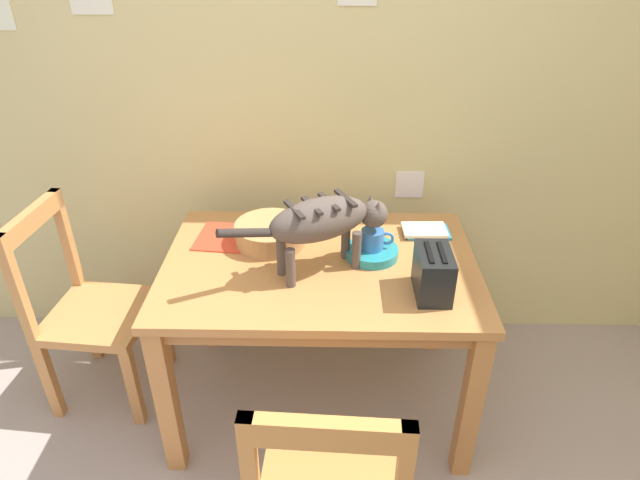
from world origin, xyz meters
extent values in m
cube|color=#D6C585|center=(0.00, 1.78, 1.25)|extent=(4.22, 0.10, 2.50)
cube|color=white|center=(0.43, 1.73, 0.83)|extent=(0.13, 0.01, 0.13)
cube|color=#BD7B42|center=(0.02, 1.18, 0.73)|extent=(1.24, 0.83, 0.03)
cube|color=#AE713D|center=(0.02, 1.18, 0.68)|extent=(1.16, 0.75, 0.07)
cube|color=#BD7B42|center=(-0.55, 0.82, 0.36)|extent=(0.07, 0.07, 0.71)
cube|color=#BD7B42|center=(0.58, 0.82, 0.36)|extent=(0.07, 0.07, 0.71)
cube|color=#BD7B42|center=(-0.55, 1.55, 0.36)|extent=(0.07, 0.07, 0.71)
cube|color=#BD7B42|center=(0.58, 1.55, 0.36)|extent=(0.07, 0.07, 0.71)
ellipsoid|color=#534740|center=(0.01, 1.12, 0.97)|extent=(0.42, 0.32, 0.16)
cube|color=#2D2723|center=(-0.07, 1.08, 1.03)|extent=(0.09, 0.14, 0.01)
cube|color=#2D2723|center=(-0.01, 1.11, 1.03)|extent=(0.09, 0.14, 0.01)
cube|color=#2D2723|center=(0.05, 1.14, 1.03)|extent=(0.09, 0.14, 0.01)
cube|color=#2D2723|center=(0.11, 1.17, 1.03)|extent=(0.09, 0.14, 0.01)
cylinder|color=#534740|center=(0.12, 1.22, 0.82)|extent=(0.04, 0.04, 0.15)
cylinder|color=#534740|center=(0.16, 1.15, 0.82)|extent=(0.04, 0.04, 0.15)
cylinder|color=#534740|center=(-0.13, 1.10, 0.82)|extent=(0.04, 0.04, 0.15)
cylinder|color=#534740|center=(-0.09, 1.02, 0.82)|extent=(0.04, 0.04, 0.15)
sphere|color=#534740|center=(0.22, 1.23, 0.94)|extent=(0.11, 0.11, 0.11)
cone|color=#534740|center=(0.21, 1.26, 0.98)|extent=(0.04, 0.04, 0.04)
cone|color=#534740|center=(0.24, 1.20, 0.98)|extent=(0.04, 0.04, 0.04)
cylinder|color=#2D2723|center=(-0.24, 0.99, 0.99)|extent=(0.19, 0.12, 0.08)
cylinder|color=teal|center=(0.22, 1.23, 0.77)|extent=(0.21, 0.21, 0.04)
cylinder|color=#3773BD|center=(0.22, 1.23, 0.83)|extent=(0.09, 0.09, 0.08)
torus|color=#3773BD|center=(0.28, 1.23, 0.83)|extent=(0.06, 0.01, 0.06)
cube|color=red|center=(-0.37, 1.36, 0.75)|extent=(0.30, 0.27, 0.01)
cube|color=#2F8AC0|center=(0.47, 1.42, 0.75)|extent=(0.19, 0.13, 0.01)
cube|color=silver|center=(0.46, 1.41, 0.77)|extent=(0.19, 0.13, 0.01)
cylinder|color=tan|center=(-0.19, 1.33, 0.79)|extent=(0.29, 0.29, 0.09)
cylinder|color=brown|center=(-0.19, 1.33, 0.80)|extent=(0.24, 0.24, 0.07)
cube|color=black|center=(0.42, 0.99, 0.83)|extent=(0.12, 0.20, 0.17)
cube|color=black|center=(0.40, 0.99, 0.92)|extent=(0.02, 0.14, 0.01)
cube|color=black|center=(0.44, 0.99, 0.92)|extent=(0.02, 0.14, 0.01)
cube|color=#C27C3C|center=(0.05, 0.24, 0.89)|extent=(0.42, 0.06, 0.08)
cube|color=#C27C3C|center=(-0.12, 0.62, 0.20)|extent=(0.04, 0.04, 0.41)
cube|color=#C38247|center=(-0.94, 1.23, 0.43)|extent=(0.46, 0.46, 0.04)
cube|color=#C38247|center=(-1.13, 1.25, 0.89)|extent=(0.08, 0.42, 0.08)
cube|color=#C38247|center=(-1.11, 1.44, 0.69)|extent=(0.04, 0.04, 0.48)
cube|color=#C38247|center=(-1.15, 1.06, 0.69)|extent=(0.04, 0.04, 0.48)
cube|color=#C38247|center=(-0.74, 1.40, 0.20)|extent=(0.04, 0.04, 0.41)
cube|color=#C38247|center=(-0.77, 1.03, 0.20)|extent=(0.04, 0.04, 0.41)
cube|color=#C38247|center=(-1.11, 1.44, 0.20)|extent=(0.04, 0.04, 0.41)
cube|color=#C38247|center=(-1.15, 1.06, 0.20)|extent=(0.04, 0.04, 0.41)
camera|label=1|loc=(0.05, -0.62, 1.92)|focal=30.70mm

